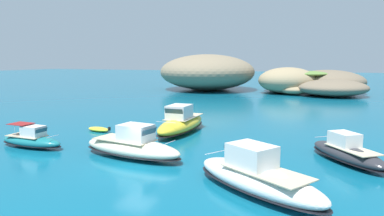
# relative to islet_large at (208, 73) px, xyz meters

# --- Properties ---
(ground_plane) EXTENTS (400.00, 400.00, 0.00)m
(ground_plane) POSITION_rel_islet_large_xyz_m (16.91, -61.22, -3.99)
(ground_plane) COLOR #0C5B7A
(islet_large) EXTENTS (31.05, 32.96, 8.58)m
(islet_large) POSITION_rel_islet_large_xyz_m (0.00, 0.00, 0.00)
(islet_large) COLOR #84755B
(islet_large) RESTS_ON ground
(islet_small) EXTENTS (27.00, 26.46, 5.66)m
(islet_small) POSITION_rel_islet_large_xyz_m (24.65, -1.92, -1.62)
(islet_small) COLOR #756651
(islet_small) RESTS_ON ground
(motorboat_charcoal) EXTENTS (6.04, 6.84, 2.09)m
(motorboat_charcoal) POSITION_rel_islet_large_xyz_m (30.02, -54.34, -3.30)
(motorboat_charcoal) COLOR #2D2D33
(motorboat_charcoal) RESTS_ON ground
(motorboat_cream) EXTENTS (8.78, 3.55, 2.52)m
(motorboat_cream) POSITION_rel_islet_large_xyz_m (15.33, -59.14, -3.15)
(motorboat_cream) COLOR beige
(motorboat_cream) RESTS_ON ground
(motorboat_yellow) EXTENTS (3.14, 9.62, 2.81)m
(motorboat_yellow) POSITION_rel_islet_large_xyz_m (15.01, -49.61, -3.05)
(motorboat_yellow) COLOR yellow
(motorboat_yellow) RESTS_ON ground
(motorboat_white) EXTENTS (8.97, 6.79, 2.61)m
(motorboat_white) POSITION_rel_islet_large_xyz_m (25.29, -62.41, -3.12)
(motorboat_white) COLOR white
(motorboat_white) RESTS_ON ground
(motorboat_teal) EXTENTS (6.15, 1.86, 1.93)m
(motorboat_teal) POSITION_rel_islet_large_xyz_m (5.97, -59.75, -3.37)
(motorboat_teal) COLOR #19727A
(motorboat_teal) RESTS_ON ground
(dinghy_tender) EXTENTS (2.85, 1.37, 0.58)m
(dinghy_tender) POSITION_rel_islet_large_xyz_m (7.09, -52.37, -3.77)
(dinghy_tender) COLOR yellow
(dinghy_tender) RESTS_ON ground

